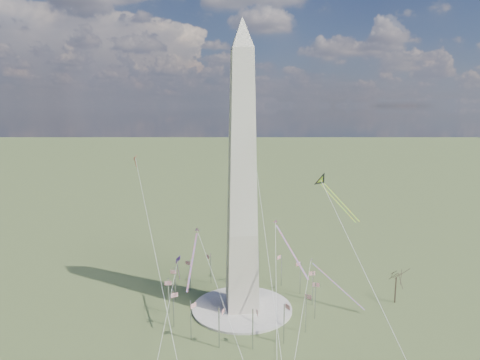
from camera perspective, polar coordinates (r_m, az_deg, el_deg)
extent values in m
plane|color=#415329|center=(161.16, 0.27, -16.83)|extent=(2000.00, 2000.00, 0.00)
cylinder|color=beige|center=(160.98, 0.27, -16.70)|extent=(36.00, 36.00, 0.80)
pyramid|color=beige|center=(145.91, 0.31, 19.10)|extent=(9.90, 9.90, 10.00)
cylinder|color=silver|center=(163.32, 9.65, -14.08)|extent=(0.36, 0.36, 13.00)
cube|color=red|center=(162.41, 9.57, -12.18)|extent=(2.40, 0.08, 1.50)
cylinder|color=silver|center=(171.60, 8.04, -12.82)|extent=(0.36, 0.36, 13.00)
cube|color=red|center=(170.60, 7.82, -11.04)|extent=(2.25, 0.99, 1.50)
cylinder|color=silver|center=(177.93, 5.54, -11.92)|extent=(0.36, 0.36, 13.00)
cube|color=red|center=(176.69, 5.21, -10.23)|extent=(1.75, 1.75, 1.50)
cylinder|color=silver|center=(181.58, 2.50, -11.43)|extent=(0.36, 0.36, 13.00)
cube|color=red|center=(180.00, 2.11, -9.82)|extent=(0.99, 2.25, 1.50)
cylinder|color=silver|center=(182.16, -0.75, -11.34)|extent=(0.36, 0.36, 13.00)
cube|color=red|center=(180.19, -1.17, -9.79)|extent=(0.08, 2.40, 1.50)
cylinder|color=silver|center=(179.62, -3.91, -11.68)|extent=(0.36, 0.36, 13.00)
cube|color=red|center=(177.23, -4.31, -10.16)|extent=(0.99, 2.25, 1.50)
cylinder|color=silver|center=(174.22, -6.65, -12.43)|extent=(0.36, 0.36, 13.00)
cube|color=red|center=(171.43, -6.99, -10.91)|extent=(1.75, 1.75, 1.50)
cylinder|color=silver|center=(166.55, -8.63, -13.56)|extent=(0.36, 0.36, 13.00)
cube|color=red|center=(163.44, -8.87, -12.02)|extent=(2.25, 0.99, 1.50)
cylinder|color=silver|center=(157.56, -9.48, -15.00)|extent=(0.36, 0.36, 13.00)
cube|color=red|center=(154.23, -9.56, -13.41)|extent=(2.40, 0.08, 1.50)
cylinder|color=silver|center=(148.50, -8.87, -16.60)|extent=(0.36, 0.36, 13.00)
cube|color=red|center=(145.12, -8.74, -14.93)|extent=(2.25, 0.99, 1.50)
cylinder|color=silver|center=(140.86, -6.58, -18.09)|extent=(0.36, 0.36, 13.00)
cube|color=red|center=(137.64, -6.22, -16.31)|extent=(1.75, 1.75, 1.50)
cylinder|color=silver|center=(136.13, -2.81, -19.09)|extent=(0.36, 0.36, 13.00)
cube|color=red|center=(133.28, -2.27, -17.18)|extent=(0.99, 2.25, 1.50)
cylinder|color=silver|center=(135.35, 1.71, -19.27)|extent=(0.36, 0.36, 13.00)
cube|color=red|center=(133.03, 2.30, -17.23)|extent=(0.08, 2.40, 1.50)
cylinder|color=silver|center=(138.70, 5.88, -18.55)|extent=(0.36, 0.36, 13.00)
cube|color=red|center=(136.95, 6.38, -16.45)|extent=(0.99, 2.25, 1.50)
cylinder|color=silver|center=(145.43, 8.76, -17.20)|extent=(0.36, 0.36, 13.00)
cube|color=red|center=(144.14, 9.09, -15.12)|extent=(1.75, 1.75, 1.50)
cylinder|color=silver|center=(154.14, 10.00, -15.60)|extent=(0.36, 0.36, 13.00)
cube|color=red|center=(153.14, 10.11, -13.60)|extent=(2.25, 0.99, 1.50)
cylinder|color=#413127|center=(173.66, 20.02, -13.60)|extent=(0.47, 0.47, 9.98)
cube|color=orange|center=(153.15, 13.34, -2.84)|extent=(8.82, 13.38, 10.96)
cube|color=orange|center=(151.59, 12.88, -2.96)|extent=(8.82, 13.38, 10.96)
cube|color=#40186D|center=(157.54, -8.27, -10.43)|extent=(1.75, 2.96, 2.52)
cube|color=#F64926|center=(159.02, -8.23, -11.84)|extent=(1.33, 3.10, 8.69)
cube|color=#F64926|center=(141.15, 6.87, -9.36)|extent=(6.94, 18.79, 12.32)
cube|color=#F64926|center=(144.05, -6.40, -10.67)|extent=(4.26, 20.16, 12.77)
cube|color=#F64926|center=(163.74, 12.90, -13.58)|extent=(15.63, 14.20, 12.86)
cube|color=red|center=(174.27, -13.81, 2.97)|extent=(1.40, 2.24, 1.83)
cube|color=red|center=(174.51, -13.78, 2.31)|extent=(0.90, 1.53, 4.21)
cube|color=white|center=(191.29, 1.57, 6.34)|extent=(1.38, 1.99, 1.52)
cube|color=white|center=(191.40, 1.57, 5.85)|extent=(1.05, 1.15, 3.48)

